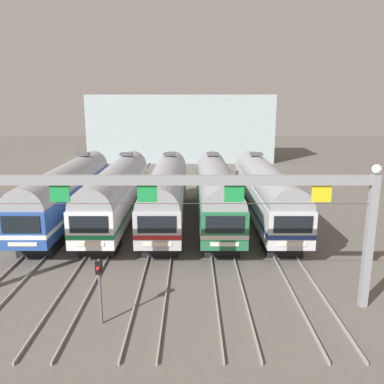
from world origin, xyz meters
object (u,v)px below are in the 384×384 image
commuter_train_blue (70,190)px  commuter_train_green (218,190)px  commuter_train_stainless (168,190)px  yard_signal_mast (101,279)px  commuter_train_silver (267,190)px  commuter_train_white (119,190)px  catenary_gantry (149,202)px

commuter_train_blue → commuter_train_green: (11.94, 0.00, 0.00)m
commuter_train_blue → commuter_train_stainless: (7.96, 0.00, 0.00)m
commuter_train_stainless → yard_signal_mast: commuter_train_stainless is taller
commuter_train_stainless → yard_signal_mast: size_ratio=5.90×
commuter_train_green → commuter_train_silver: size_ratio=1.00×
commuter_train_blue → commuter_train_stainless: same height
commuter_train_stainless → commuter_train_silver: bearing=0.0°
commuter_train_white → commuter_train_silver: same height
commuter_train_white → commuter_train_green: 7.96m
commuter_train_blue → commuter_train_stainless: 7.96m
commuter_train_stainless → commuter_train_green: size_ratio=1.00×
commuter_train_white → commuter_train_stainless: same height
yard_signal_mast → commuter_train_green: bearing=68.4°
commuter_train_blue → commuter_train_silver: same height
catenary_gantry → yard_signal_mast: 4.01m
commuter_train_blue → commuter_train_silver: (15.92, 0.00, 0.00)m
commuter_train_stainless → catenary_gantry: size_ratio=0.85×
commuter_train_silver → catenary_gantry: (-7.96, -13.50, 2.54)m
commuter_train_blue → commuter_train_white: size_ratio=1.00×
commuter_train_green → commuter_train_silver: (3.98, 0.00, 0.00)m
commuter_train_stainless → catenary_gantry: bearing=-90.0°
commuter_train_green → commuter_train_white: bearing=180.0°
commuter_train_green → commuter_train_stainless: bearing=180.0°
commuter_train_stainless → commuter_train_silver: 7.96m
commuter_train_blue → yard_signal_mast: commuter_train_blue is taller
catenary_gantry → commuter_train_blue: bearing=120.5°
commuter_train_stainless → commuter_train_white: bearing=180.0°
commuter_train_white → catenary_gantry: (3.98, -13.50, 2.54)m
commuter_train_blue → catenary_gantry: bearing=-59.5°
commuter_train_green → commuter_train_silver: bearing=0.0°
commuter_train_white → commuter_train_stainless: bearing=0.0°
commuter_train_blue → commuter_train_white: same height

